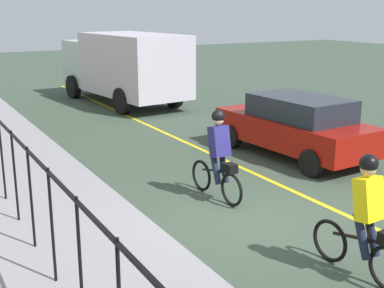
# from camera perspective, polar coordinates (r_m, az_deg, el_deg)

# --- Properties ---
(ground_plane) EXTENTS (80.00, 80.00, 0.00)m
(ground_plane) POSITION_cam_1_polar(r_m,az_deg,el_deg) (9.69, 6.41, -7.98)
(ground_plane) COLOR #39483A
(lane_line_centre) EXTENTS (36.00, 0.12, 0.01)m
(lane_line_centre) POSITION_cam_1_polar(r_m,az_deg,el_deg) (10.65, 13.45, -6.15)
(lane_line_centre) COLOR yellow
(lane_line_centre) RESTS_ON ground
(sidewalk) EXTENTS (40.00, 3.20, 0.15)m
(sidewalk) POSITION_cam_1_polar(r_m,az_deg,el_deg) (8.29, -13.45, -11.83)
(sidewalk) COLOR gray
(sidewalk) RESTS_ON ground
(iron_fence) EXTENTS (17.95, 0.04, 1.60)m
(iron_fence) POSITION_cam_1_polar(r_m,az_deg,el_deg) (8.69, -18.31, -2.53)
(iron_fence) COLOR black
(iron_fence) RESTS_ON sidewalk
(cyclist_lead) EXTENTS (1.71, 0.38, 1.83)m
(cyclist_lead) POSITION_cam_1_polar(r_m,az_deg,el_deg) (10.22, 2.94, -1.27)
(cyclist_lead) COLOR black
(cyclist_lead) RESTS_ON ground
(cyclist_follow) EXTENTS (1.71, 0.38, 1.83)m
(cyclist_follow) POSITION_cam_1_polar(r_m,az_deg,el_deg) (7.63, 18.57, -7.74)
(cyclist_follow) COLOR black
(cyclist_follow) RESTS_ON ground
(patrol_sedan) EXTENTS (4.50, 2.13, 1.58)m
(patrol_sedan) POSITION_cam_1_polar(r_m,az_deg,el_deg) (13.50, 11.32, 2.05)
(patrol_sedan) COLOR maroon
(patrol_sedan) RESTS_ON ground
(box_truck_background) EXTENTS (6.92, 3.13, 2.78)m
(box_truck_background) POSITION_cam_1_polar(r_m,az_deg,el_deg) (20.83, -7.48, 8.64)
(box_truck_background) COLOR #BDB3C3
(box_truck_background) RESTS_ON ground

